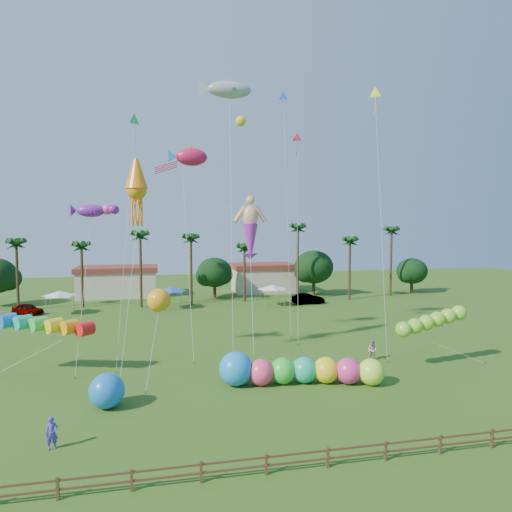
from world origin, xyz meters
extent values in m
plane|color=#285116|center=(0.00, 0.00, 0.00)|extent=(160.00, 160.00, 0.00)
cylinder|color=#3A2819|center=(-26.00, 40.00, 4.50)|extent=(0.36, 0.36, 9.00)
cylinder|color=#3A2819|center=(-18.00, 41.00, 4.25)|extent=(0.36, 0.36, 8.50)
cylinder|color=#3A2819|center=(-10.00, 39.00, 5.00)|extent=(0.36, 0.36, 10.00)
cylinder|color=#3A2819|center=(-3.00, 40.00, 4.75)|extent=(0.36, 0.36, 9.50)
cylinder|color=#3A2819|center=(5.00, 41.00, 4.00)|extent=(0.36, 0.36, 8.00)
cylinder|color=#3A2819|center=(13.00, 40.00, 5.50)|extent=(0.36, 0.36, 11.00)
cylinder|color=#3A2819|center=(21.00, 39.00, 4.50)|extent=(0.36, 0.36, 9.00)
cylinder|color=#3A2819|center=(29.00, 41.00, 5.25)|extent=(0.36, 0.36, 10.50)
sphere|color=#113814|center=(1.00, 45.00, 4.03)|extent=(5.46, 5.46, 5.46)
sphere|color=#113814|center=(17.00, 44.00, 4.65)|extent=(6.30, 6.30, 6.30)
sphere|color=#113814|center=(34.00, 43.00, 3.72)|extent=(5.04, 5.04, 5.04)
cube|color=beige|center=(-14.00, 50.00, 2.00)|extent=(12.00, 7.00, 4.00)
cube|color=beige|center=(10.00, 50.00, 2.00)|extent=(10.00, 7.00, 4.00)
pyramid|color=white|center=(-20.00, 36.00, 2.75)|extent=(3.00, 3.00, 0.60)
pyramid|color=blue|center=(-6.00, 37.00, 2.75)|extent=(3.00, 3.00, 0.60)
pyramid|color=white|center=(8.00, 36.00, 2.75)|extent=(3.00, 3.00, 0.60)
cube|color=brown|center=(-12.00, -6.00, 0.50)|extent=(0.12, 0.12, 1.00)
cube|color=brown|center=(-9.00, -6.00, 0.50)|extent=(0.12, 0.12, 1.00)
cube|color=brown|center=(-6.00, -6.00, 0.50)|extent=(0.12, 0.12, 1.00)
cube|color=brown|center=(-3.00, -6.00, 0.50)|extent=(0.12, 0.12, 1.00)
cube|color=brown|center=(0.00, -6.00, 0.50)|extent=(0.12, 0.12, 1.00)
cube|color=brown|center=(3.00, -6.00, 0.50)|extent=(0.12, 0.12, 1.00)
cube|color=brown|center=(6.00, -6.00, 0.50)|extent=(0.12, 0.12, 1.00)
cube|color=brown|center=(9.00, -6.00, 0.50)|extent=(0.12, 0.12, 1.00)
cube|color=brown|center=(0.00, -6.00, 0.85)|extent=(36.00, 0.08, 0.10)
cube|color=brown|center=(0.00, -6.00, 0.45)|extent=(36.00, 0.08, 0.10)
imported|color=#4C4C54|center=(-24.09, 37.00, 0.69)|extent=(4.36, 3.44, 1.39)
imported|color=#4C4C54|center=(13.54, 36.60, 0.76)|extent=(4.67, 1.76, 1.52)
imported|color=#4338C4|center=(-13.20, -1.31, 0.85)|extent=(0.69, 0.53, 1.69)
imported|color=#AB988F|center=(9.98, 9.36, 0.87)|extent=(1.00, 1.07, 1.75)
sphere|color=#FF4375|center=(-0.62, 5.51, 0.95)|extent=(1.90, 1.90, 1.90)
sphere|color=green|center=(0.99, 5.48, 0.95)|extent=(1.90, 1.90, 1.90)
sphere|color=#1BBD8E|center=(2.57, 5.32, 0.95)|extent=(1.90, 1.90, 1.90)
sphere|color=yellow|center=(4.12, 4.97, 0.95)|extent=(1.90, 1.90, 1.90)
sphere|color=#E03490|center=(5.64, 4.46, 0.95)|extent=(1.90, 1.90, 1.90)
sphere|color=#C0FC38|center=(7.14, 3.87, 0.95)|extent=(1.90, 1.90, 1.90)
sphere|color=#1A89F2|center=(-2.39, 5.84, 1.22)|extent=(2.84, 2.84, 2.43)
sphere|color=blue|center=(-10.99, 3.61, 1.11)|extent=(2.21, 2.21, 2.21)
cylinder|color=red|center=(-15.24, 10.49, 3.61)|extent=(7.27, 5.40, 1.09)
cylinder|color=silver|center=(-16.81, 10.92, 1.80)|extent=(7.17, 0.88, 3.63)
ellipsoid|color=#7ED32E|center=(11.20, 6.56, 3.23)|extent=(6.81, 3.21, 1.48)
cylinder|color=silver|center=(14.94, 6.53, 1.62)|extent=(7.50, 0.08, 3.26)
cylinder|color=brown|center=(18.68, 6.50, 0.08)|extent=(0.08, 0.08, 0.16)
sphere|color=orange|center=(-7.69, 7.04, 6.17)|extent=(2.11, 2.11, 1.67)
cylinder|color=silver|center=(-8.20, 6.33, 3.08)|extent=(1.04, 1.45, 6.17)
cylinder|color=brown|center=(-8.70, 5.62, 0.08)|extent=(0.08, 0.08, 0.16)
cylinder|color=silver|center=(0.18, 12.42, 5.43)|extent=(0.67, 4.63, 10.87)
cylinder|color=brown|center=(-0.14, 10.12, 0.08)|extent=(0.08, 0.08, 0.16)
ellipsoid|color=#CC164A|center=(-4.57, 16.55, 17.66)|extent=(4.38, 1.87, 1.77)
cylinder|color=silver|center=(-4.74, 14.11, 8.83)|extent=(0.37, 4.92, 17.67)
cylinder|color=brown|center=(-4.91, 11.66, 0.08)|extent=(0.08, 0.08, 0.16)
ellipsoid|color=#9A9FA8|center=(-0.93, 17.38, 24.09)|extent=(5.79, 3.15, 1.96)
cylinder|color=silver|center=(-1.30, 14.33, 12.05)|extent=(0.76, 6.14, 24.10)
cylinder|color=brown|center=(-1.67, 11.27, 0.08)|extent=(0.08, 0.08, 0.16)
cone|color=orange|center=(-9.27, 11.27, 14.23)|extent=(2.11, 2.11, 5.00)
cylinder|color=silver|center=(-9.90, 9.24, 7.11)|extent=(1.30, 4.09, 14.23)
cylinder|color=brown|center=(-10.54, 7.21, 0.08)|extent=(0.08, 0.08, 0.16)
ellipsoid|color=purple|center=(-13.02, 13.79, 12.66)|extent=(4.40, 3.43, 1.51)
cylinder|color=silver|center=(-13.48, 11.80, 6.33)|extent=(0.94, 4.01, 12.67)
cylinder|color=brown|center=(-13.94, 9.81, 0.08)|extent=(0.08, 0.08, 0.16)
cone|color=#F11A47|center=(6.31, 19.34, 20.31)|extent=(1.14, 0.40, 1.12)
cylinder|color=silver|center=(5.82, 17.40, 10.15)|extent=(1.01, 3.90, 20.31)
cylinder|color=brown|center=(5.33, 15.46, 0.08)|extent=(0.08, 0.08, 0.16)
cone|color=#E2FF1A|center=(11.87, 13.44, 23.44)|extent=(1.12, 0.94, 1.21)
cylinder|color=silver|center=(11.40, 10.97, 11.72)|extent=(0.96, 4.96, 23.45)
cylinder|color=brown|center=(10.94, 8.51, 0.08)|extent=(0.08, 0.08, 0.16)
cone|color=#2FC972|center=(-9.47, 14.81, 20.33)|extent=(1.04, 0.91, 1.15)
cylinder|color=silver|center=(-10.26, 12.65, 10.16)|extent=(1.60, 4.35, 20.33)
cylinder|color=brown|center=(-11.04, 10.49, 0.08)|extent=(0.08, 0.08, 0.16)
cone|color=blue|center=(5.70, 22.40, 25.20)|extent=(1.18, 0.41, 1.16)
cylinder|color=silver|center=(5.59, 20.34, 12.60)|extent=(0.26, 4.15, 25.20)
cylinder|color=brown|center=(5.47, 18.28, 0.08)|extent=(0.08, 0.08, 0.16)
camera|label=1|loc=(-7.79, -25.70, 11.56)|focal=32.00mm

